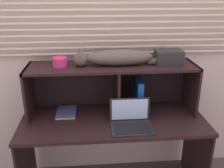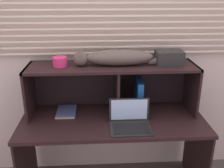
# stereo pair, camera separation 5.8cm
# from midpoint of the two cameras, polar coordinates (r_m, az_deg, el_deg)

# --- Properties ---
(back_panel_with_blinds) EXTENTS (4.40, 0.08, 2.50)m
(back_panel_with_blinds) POSITION_cam_midpoint_polar(r_m,az_deg,el_deg) (2.41, 0.36, 7.46)
(back_panel_with_blinds) COLOR beige
(back_panel_with_blinds) RESTS_ON ground
(desk) EXTENTS (1.58, 0.65, 0.74)m
(desk) POSITION_cam_midpoint_polar(r_m,az_deg,el_deg) (2.32, 0.92, -10.62)
(desk) COLOR black
(desk) RESTS_ON ground
(hutch_shelf_unit) EXTENTS (1.45, 0.37, 0.44)m
(hutch_shelf_unit) POSITION_cam_midpoint_polar(r_m,az_deg,el_deg) (2.27, 0.80, 1.32)
(hutch_shelf_unit) COLOR black
(hutch_shelf_unit) RESTS_ON desk
(cat) EXTENTS (0.93, 0.16, 0.15)m
(cat) POSITION_cam_midpoint_polar(r_m,az_deg,el_deg) (2.19, 1.92, 5.80)
(cat) COLOR #544742
(cat) RESTS_ON hutch_shelf_unit
(laptop) EXTENTS (0.33, 0.25, 0.21)m
(laptop) POSITION_cam_midpoint_polar(r_m,az_deg,el_deg) (2.13, 4.81, -8.27)
(laptop) COLOR black
(laptop) RESTS_ON desk
(binder_upright) EXTENTS (0.05, 0.24, 0.30)m
(binder_upright) POSITION_cam_midpoint_polar(r_m,az_deg,el_deg) (2.33, 6.54, -2.61)
(binder_upright) COLOR #164F9E
(binder_upright) RESTS_ON desk
(book_stack) EXTENTS (0.17, 0.23, 0.03)m
(book_stack) POSITION_cam_midpoint_polar(r_m,az_deg,el_deg) (2.37, -9.33, -6.01)
(book_stack) COLOR tan
(book_stack) RESTS_ON desk
(small_basket) EXTENTS (0.12, 0.12, 0.08)m
(small_basket) POSITION_cam_midpoint_polar(r_m,az_deg,el_deg) (2.20, -10.67, 4.86)
(small_basket) COLOR #D82E6C
(small_basket) RESTS_ON hutch_shelf_unit
(storage_box) EXTENTS (0.23, 0.16, 0.12)m
(storage_box) POSITION_cam_midpoint_polar(r_m,az_deg,el_deg) (2.27, 13.18, 5.69)
(storage_box) COLOR #252526
(storage_box) RESTS_ON hutch_shelf_unit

